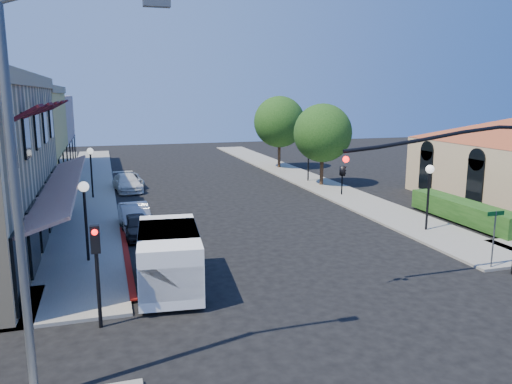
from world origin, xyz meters
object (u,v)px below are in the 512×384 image
object	(u,v)px
cobra_streetlight	(32,182)
lamppost_right_near	(429,181)
secondary_signal	(96,257)
street_name_sign	(494,230)
street_tree_b	(279,122)
white_van	(169,255)
lamppost_right_far	(309,149)
parked_car_a	(137,226)
lamppost_left_near	(85,201)
parked_car_d	(130,180)
street_tree_a	(323,133)
parked_car_c	(127,183)
parked_car_b	(135,217)
signal_mast_arm	(478,177)
lamppost_left_far	(91,160)

from	to	relation	value
cobra_streetlight	lamppost_right_near	bearing A→B (deg)	29.54
secondary_signal	street_name_sign	distance (m)	15.53
street_tree_b	white_van	world-z (taller)	street_tree_b
lamppost_right_far	parked_car_a	world-z (taller)	lamppost_right_far
lamppost_left_near	lamppost_right_near	size ratio (longest dim) A/B	1.00
parked_car_d	street_tree_a	bearing A→B (deg)	-19.52
street_tree_a	lamppost_right_near	bearing A→B (deg)	-91.23
cobra_streetlight	parked_car_d	bearing A→B (deg)	83.14
parked_car_a	secondary_signal	bearing A→B (deg)	-103.60
street_tree_a	white_van	xyz separation A→B (m)	(-14.31, -17.91, -2.91)
parked_car_c	parked_car_a	bearing A→B (deg)	-97.20
lamppost_right_far	white_van	bearing A→B (deg)	-125.13
street_tree_b	white_van	size ratio (longest dim) A/B	1.35
cobra_streetlight	parked_car_d	distance (m)	28.59
white_van	parked_car_b	xyz separation A→B (m)	(-0.69, 8.91, -0.59)
parked_car_c	parked_car_d	distance (m)	1.71
street_tree_a	parked_car_c	size ratio (longest dim) A/B	1.48
white_van	parked_car_b	distance (m)	8.96
street_tree_a	secondary_signal	distance (m)	26.64
street_tree_a	parked_car_b	world-z (taller)	street_tree_a
cobra_streetlight	lamppost_right_far	size ratio (longest dim) A/B	2.61
street_name_sign	white_van	bearing A→B (deg)	171.73
street_name_sign	lamppost_right_far	xyz separation A→B (m)	(1.00, 21.80, 1.04)
street_tree_b	secondary_signal	bearing A→B (deg)	-118.77
parked_car_b	parked_car_d	xyz separation A→B (m)	(0.42, 13.00, -0.14)
cobra_streetlight	parked_car_d	world-z (taller)	cobra_streetlight
cobra_streetlight	parked_car_a	world-z (taller)	cobra_streetlight
signal_mast_arm	parked_car_d	distance (m)	27.36
street_name_sign	signal_mast_arm	bearing A→B (deg)	-156.80
street_name_sign	lamppost_left_far	xyz separation A→B (m)	(-16.00, 19.80, 1.04)
cobra_streetlight	lamppost_left_far	xyz separation A→B (m)	(0.65, 24.00, -2.53)
parked_car_c	lamppost_left_near	bearing A→B (deg)	-105.07
parked_car_b	cobra_streetlight	bearing A→B (deg)	-104.55
street_tree_a	parked_car_d	size ratio (longest dim) A/B	1.65
lamppost_left_near	parked_car_a	world-z (taller)	lamppost_left_near
street_tree_b	street_name_sign	size ratio (longest dim) A/B	2.81
white_van	parked_car_b	size ratio (longest dim) A/B	1.24
signal_mast_arm	white_van	world-z (taller)	signal_mast_arm
lamppost_left_far	lamppost_right_far	size ratio (longest dim) A/B	1.00
street_tree_a	lamppost_right_far	distance (m)	2.49
white_van	parked_car_d	xyz separation A→B (m)	(-0.27, 21.91, -0.74)
lamppost_right_near	parked_car_c	world-z (taller)	lamppost_right_near
cobra_streetlight	secondary_signal	bearing A→B (deg)	71.37
street_name_sign	lamppost_right_near	xyz separation A→B (m)	(1.00, 5.80, 1.04)
street_name_sign	lamppost_left_near	distance (m)	17.05
lamppost_left_near	parked_car_c	world-z (taller)	lamppost_left_near
street_name_sign	white_van	world-z (taller)	street_name_sign
street_tree_b	lamppost_right_far	bearing A→B (deg)	-92.15
lamppost_left_far	white_van	distance (m)	18.22
white_van	parked_car_b	world-z (taller)	white_van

